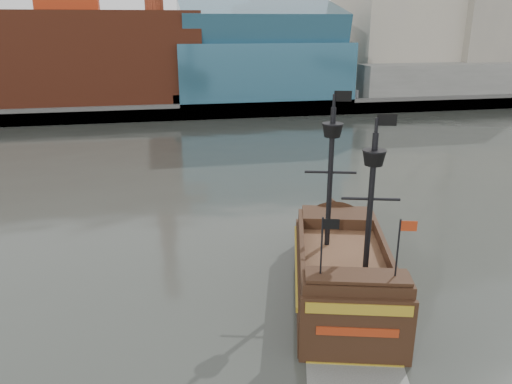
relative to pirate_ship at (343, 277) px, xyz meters
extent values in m
plane|color=#262824|center=(-1.11, -4.75, -1.13)|extent=(400.00, 400.00, 0.00)
cube|color=slate|center=(-1.11, 87.25, -0.13)|extent=(220.00, 60.00, 2.00)
cube|color=#4C4C49|center=(-1.11, 57.75, 0.17)|extent=(220.00, 1.00, 2.60)
cube|color=maroon|center=(-23.11, 67.25, 8.37)|extent=(42.00, 18.00, 15.00)
cube|color=#2B5A72|center=(8.89, 65.25, 5.87)|extent=(30.00, 16.00, 10.00)
cube|color=slate|center=(46.89, 61.25, 3.87)|extent=(40.00, 6.00, 6.00)
cube|color=#2B5A72|center=(8.89, 65.25, 13.87)|extent=(28.00, 14.94, 8.78)
cube|color=black|center=(0.08, 0.29, -0.49)|extent=(8.54, 13.78, 2.78)
cube|color=#452719|center=(0.08, 0.29, 1.06)|extent=(7.69, 12.40, 0.32)
cube|color=black|center=(1.43, 5.23, 1.43)|extent=(5.06, 3.67, 1.07)
cube|color=black|center=(-1.39, -5.07, 1.86)|extent=(5.35, 2.99, 1.92)
cube|color=black|center=(-1.65, -6.02, 0.15)|extent=(5.12, 1.64, 4.27)
cube|color=#A2851F|center=(-1.69, -6.17, 1.86)|extent=(4.66, 1.35, 0.53)
cube|color=#962C10|center=(-1.69, -6.17, 0.69)|extent=(3.63, 1.07, 0.43)
cylinder|color=black|center=(-0.32, 2.06, 5.39)|extent=(0.37, 0.37, 8.33)
cylinder|color=black|center=(0.50, -1.82, 5.07)|extent=(0.37, 0.37, 7.69)
cone|color=black|center=(-0.32, 2.06, 8.27)|extent=(1.44, 1.44, 0.75)
cone|color=black|center=(0.50, -1.82, 7.63)|extent=(1.44, 1.44, 0.75)
cube|color=black|center=(0.14, 1.93, 10.20)|extent=(0.94, 0.28, 0.59)
cube|color=black|center=(0.96, -1.95, 9.55)|extent=(0.94, 0.28, 0.59)
camera|label=1|loc=(-10.07, -24.29, 14.04)|focal=35.00mm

